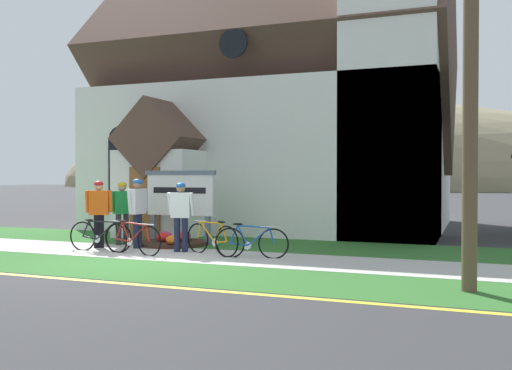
% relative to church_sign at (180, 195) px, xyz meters
% --- Properties ---
extents(ground, '(140.00, 140.00, 0.00)m').
position_rel_church_sign_xyz_m(ground, '(0.57, 0.62, -1.31)').
color(ground, '#333335').
extents(sidewalk_slab, '(32.00, 2.16, 0.01)m').
position_rel_church_sign_xyz_m(sidewalk_slab, '(0.71, -1.92, -1.31)').
color(sidewalk_slab, '#B7B5AD').
rests_on(sidewalk_slab, ground).
extents(grass_verge, '(32.00, 2.28, 0.01)m').
position_rel_church_sign_xyz_m(grass_verge, '(0.71, -4.14, -1.31)').
color(grass_verge, '#2D6628').
rests_on(grass_verge, ground).
extents(church_lawn, '(24.00, 2.90, 0.01)m').
position_rel_church_sign_xyz_m(church_lawn, '(0.71, 0.61, -1.31)').
color(church_lawn, '#2D6628').
rests_on(church_lawn, ground).
extents(curb_paint_stripe, '(28.00, 0.16, 0.01)m').
position_rel_church_sign_xyz_m(curb_paint_stripe, '(0.71, -5.43, -1.31)').
color(curb_paint_stripe, yellow).
rests_on(curb_paint_stripe, ground).
extents(church_building, '(12.14, 10.42, 13.55)m').
position_rel_church_sign_xyz_m(church_building, '(1.10, 6.02, 3.20)').
color(church_building, white).
rests_on(church_building, ground).
extents(church_sign, '(2.14, 0.16, 1.99)m').
position_rel_church_sign_xyz_m(church_sign, '(0.00, 0.00, 0.00)').
color(church_sign, slate).
rests_on(church_sign, ground).
extents(flower_bed, '(1.80, 1.80, 0.34)m').
position_rel_church_sign_xyz_m(flower_bed, '(0.01, -0.40, -1.21)').
color(flower_bed, '#382319').
rests_on(flower_bed, ground).
extents(bicycle_red, '(1.72, 0.34, 0.82)m').
position_rel_church_sign_xyz_m(bicycle_red, '(-0.03, -2.28, -0.94)').
color(bicycle_red, black).
rests_on(bicycle_red, ground).
extents(bicycle_white, '(1.74, 0.12, 0.80)m').
position_rel_church_sign_xyz_m(bicycle_white, '(-1.05, -2.13, -0.93)').
color(bicycle_white, black).
rests_on(bicycle_white, ground).
extents(bicycle_black, '(1.65, 0.40, 0.80)m').
position_rel_church_sign_xyz_m(bicycle_black, '(2.81, -1.84, -0.95)').
color(bicycle_black, black).
rests_on(bicycle_black, ground).
extents(bicycle_green, '(1.62, 0.66, 0.83)m').
position_rel_church_sign_xyz_m(bicycle_green, '(1.76, -1.66, -0.93)').
color(bicycle_green, black).
rests_on(bicycle_green, ground).
extents(cyclist_in_yellow_jersey, '(0.66, 0.31, 1.69)m').
position_rel_church_sign_xyz_m(cyclist_in_yellow_jersey, '(0.87, -1.54, -0.32)').
color(cyclist_in_yellow_jersey, '#191E38').
rests_on(cyclist_in_yellow_jersey, ground).
extents(cyclist_in_orange_jersey, '(0.39, 0.60, 1.68)m').
position_rel_church_sign_xyz_m(cyclist_in_orange_jersey, '(-1.29, -0.83, -0.33)').
color(cyclist_in_orange_jersey, '#2D2D33').
rests_on(cyclist_in_orange_jersey, ground).
extents(cyclist_in_green_jersey, '(0.29, 0.73, 1.77)m').
position_rel_church_sign_xyz_m(cyclist_in_green_jersey, '(-0.51, -1.29, -0.26)').
color(cyclist_in_green_jersey, '#191E38').
rests_on(cyclist_in_green_jersey, ground).
extents(cyclist_in_blue_jersey, '(0.63, 0.42, 1.72)m').
position_rel_church_sign_xyz_m(cyclist_in_blue_jersey, '(-1.46, -1.61, -0.30)').
color(cyclist_in_blue_jersey, black).
rests_on(cyclist_in_blue_jersey, ground).
extents(distant_hill, '(87.00, 43.41, 24.94)m').
position_rel_church_sign_xyz_m(distant_hill, '(-14.05, 69.14, -1.31)').
color(distant_hill, '#847A5B').
rests_on(distant_hill, ground).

